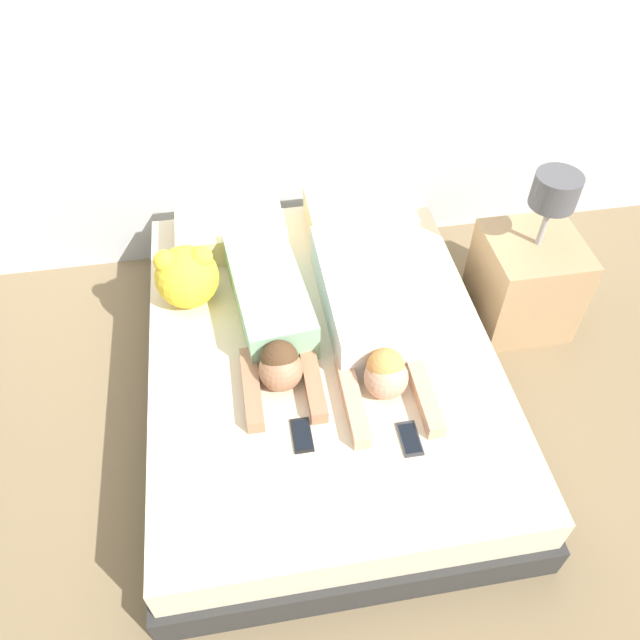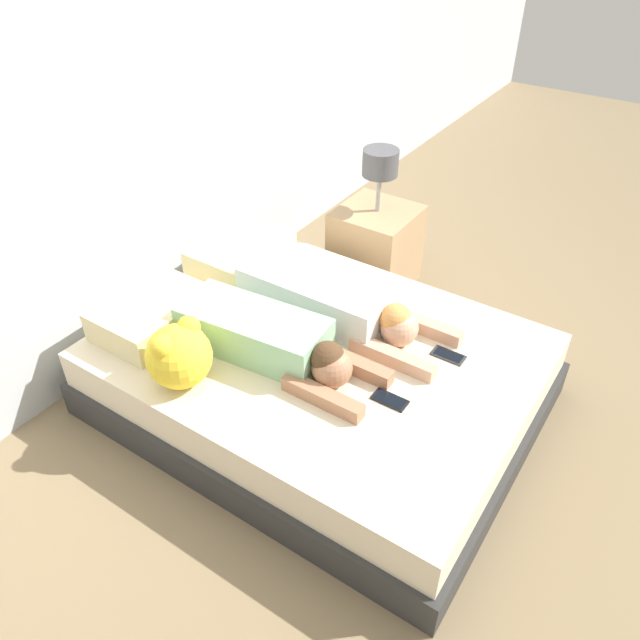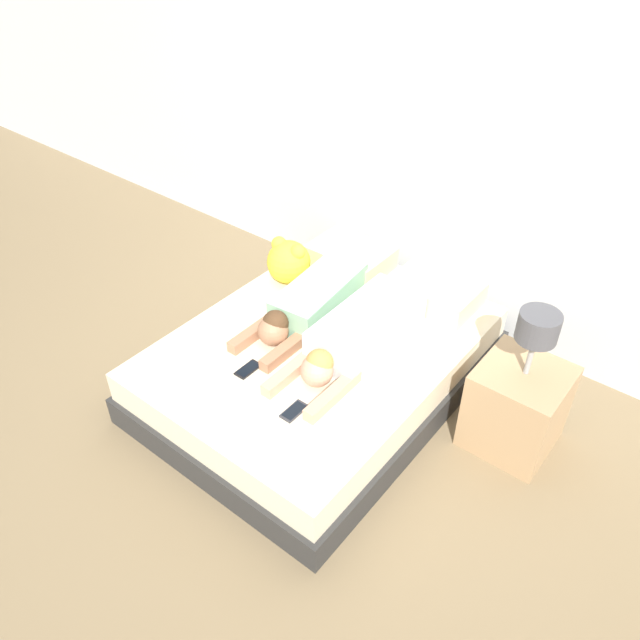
# 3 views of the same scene
# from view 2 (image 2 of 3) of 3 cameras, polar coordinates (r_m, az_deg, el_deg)

# --- Properties ---
(ground_plane) EXTENTS (12.00, 12.00, 0.00)m
(ground_plane) POSITION_cam_2_polar(r_m,az_deg,el_deg) (3.31, 0.00, -7.44)
(ground_plane) COLOR #7F6B4C
(wall_back) EXTENTS (12.00, 0.06, 2.60)m
(wall_back) POSITION_cam_2_polar(r_m,az_deg,el_deg) (3.33, -18.03, 17.55)
(wall_back) COLOR silver
(wall_back) RESTS_ON ground_plane
(bed) EXTENTS (1.59, 2.07, 0.39)m
(bed) POSITION_cam_2_polar(r_m,az_deg,el_deg) (3.18, 0.00, -4.99)
(bed) COLOR #2D2D2D
(bed) RESTS_ON ground_plane
(pillow_head_left) EXTENTS (0.55, 0.40, 0.15)m
(pillow_head_left) POSITION_cam_2_polar(r_m,az_deg,el_deg) (3.23, -15.02, 0.57)
(pillow_head_left) COLOR beige
(pillow_head_left) RESTS_ON bed
(pillow_head_right) EXTENTS (0.55, 0.40, 0.15)m
(pillow_head_right) POSITION_cam_2_polar(r_m,az_deg,el_deg) (3.62, -7.24, 5.98)
(pillow_head_right) COLOR beige
(pillow_head_right) RESTS_ON bed
(person_left) EXTENTS (0.37, 1.05, 0.22)m
(person_left) POSITION_cam_2_polar(r_m,az_deg,el_deg) (2.93, -4.40, -1.85)
(person_left) COLOR #8CBF99
(person_left) RESTS_ON bed
(person_right) EXTENTS (0.37, 1.14, 0.21)m
(person_right) POSITION_cam_2_polar(r_m,az_deg,el_deg) (3.17, 1.18, 1.81)
(person_right) COLOR silver
(person_right) RESTS_ON bed
(cell_phone_left) EXTENTS (0.08, 0.16, 0.01)m
(cell_phone_left) POSITION_cam_2_polar(r_m,az_deg,el_deg) (2.78, 6.41, -7.26)
(cell_phone_left) COLOR black
(cell_phone_left) RESTS_ON bed
(cell_phone_right) EXTENTS (0.08, 0.16, 0.01)m
(cell_phone_right) POSITION_cam_2_polar(r_m,az_deg,el_deg) (3.04, 11.66, -3.19)
(cell_phone_right) COLOR #2D2D33
(cell_phone_right) RESTS_ON bed
(plush_toy) EXTENTS (0.30, 0.30, 0.31)m
(plush_toy) POSITION_cam_2_polar(r_m,az_deg,el_deg) (2.82, -12.79, -3.11)
(plush_toy) COLOR yellow
(plush_toy) RESTS_ON bed
(nightstand) EXTENTS (0.47, 0.47, 0.92)m
(nightstand) POSITION_cam_2_polar(r_m,az_deg,el_deg) (4.06, 5.10, 7.07)
(nightstand) COLOR tan
(nightstand) RESTS_ON ground_plane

